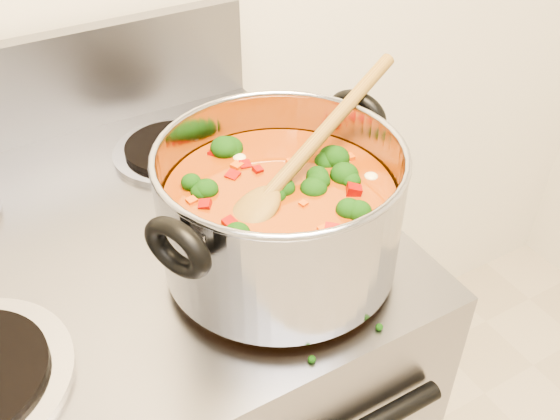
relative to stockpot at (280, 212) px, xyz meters
name	(u,v)px	position (x,y,z in m)	size (l,w,h in m)	color
stockpot	(280,212)	(0.00, 0.00, 0.00)	(0.34, 0.28, 0.17)	#9F9FA7
wooden_spoon	(292,168)	(0.02, 0.01, 0.05)	(0.29, 0.14, 0.11)	brown
cooktop_crumbs	(348,214)	(0.13, 0.04, -0.08)	(0.06, 0.33, 0.01)	black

